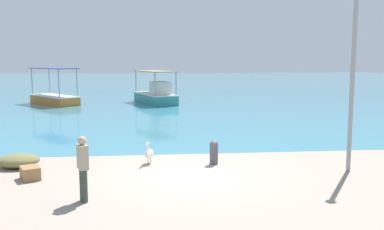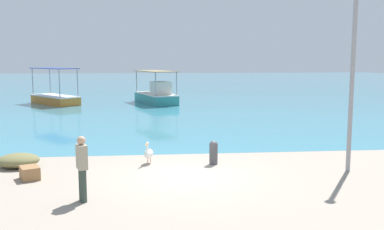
{
  "view_description": "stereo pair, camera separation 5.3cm",
  "coord_description": "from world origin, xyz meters",
  "px_view_note": "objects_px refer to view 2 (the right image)",
  "views": [
    {
      "loc": [
        -1.17,
        -12.89,
        3.63
      ],
      "look_at": [
        0.71,
        5.99,
        1.1
      ],
      "focal_mm": 40.0,
      "sensor_mm": 36.0,
      "label": 1
    },
    {
      "loc": [
        -1.11,
        -12.9,
        3.63
      ],
      "look_at": [
        0.71,
        5.99,
        1.1
      ],
      "focal_mm": 40.0,
      "sensor_mm": 36.0,
      "label": 2
    }
  ],
  "objects_px": {
    "pelican": "(149,153)",
    "mooring_bollard": "(214,152)",
    "fishing_boat_center": "(55,97)",
    "lamp_post": "(353,71)",
    "fishing_boat_outer": "(156,95)",
    "fisherman_standing": "(82,167)",
    "net_pile": "(18,160)",
    "cargo_crate": "(30,173)"
  },
  "relations": [
    {
      "from": "lamp_post",
      "to": "fisherman_standing",
      "type": "bearing_deg",
      "value": -165.02
    },
    {
      "from": "fishing_boat_center",
      "to": "pelican",
      "type": "distance_m",
      "value": 21.66
    },
    {
      "from": "fishing_boat_outer",
      "to": "pelican",
      "type": "bearing_deg",
      "value": -91.58
    },
    {
      "from": "net_pile",
      "to": "cargo_crate",
      "type": "relative_size",
      "value": 2.07
    },
    {
      "from": "pelican",
      "to": "net_pile",
      "type": "distance_m",
      "value": 4.36
    },
    {
      "from": "mooring_bollard",
      "to": "lamp_post",
      "type": "bearing_deg",
      "value": -17.6
    },
    {
      "from": "lamp_post",
      "to": "fisherman_standing",
      "type": "height_order",
      "value": "lamp_post"
    },
    {
      "from": "fishing_boat_center",
      "to": "net_pile",
      "type": "xyz_separation_m",
      "value": [
        3.16,
        -20.35,
        -0.31
      ]
    },
    {
      "from": "pelican",
      "to": "cargo_crate",
      "type": "xyz_separation_m",
      "value": [
        -3.57,
        -1.57,
        -0.18
      ]
    },
    {
      "from": "fishing_boat_outer",
      "to": "fishing_boat_center",
      "type": "relative_size",
      "value": 1.14
    },
    {
      "from": "fishing_boat_outer",
      "to": "pelican",
      "type": "height_order",
      "value": "fishing_boat_outer"
    },
    {
      "from": "lamp_post",
      "to": "cargo_crate",
      "type": "relative_size",
      "value": 8.65
    },
    {
      "from": "fishing_boat_center",
      "to": "mooring_bollard",
      "type": "height_order",
      "value": "fishing_boat_center"
    },
    {
      "from": "fishing_boat_center",
      "to": "fisherman_standing",
      "type": "bearing_deg",
      "value": -76.33
    },
    {
      "from": "fishing_boat_center",
      "to": "lamp_post",
      "type": "height_order",
      "value": "lamp_post"
    },
    {
      "from": "fishing_boat_outer",
      "to": "mooring_bollard",
      "type": "distance_m",
      "value": 20.39
    },
    {
      "from": "fishing_boat_center",
      "to": "lamp_post",
      "type": "bearing_deg",
      "value": -57.59
    },
    {
      "from": "pelican",
      "to": "mooring_bollard",
      "type": "relative_size",
      "value": 0.97
    },
    {
      "from": "fisherman_standing",
      "to": "fishing_boat_outer",
      "type": "bearing_deg",
      "value": 84.71
    },
    {
      "from": "net_pile",
      "to": "fishing_boat_outer",
      "type": "bearing_deg",
      "value": 76.26
    },
    {
      "from": "pelican",
      "to": "fisherman_standing",
      "type": "relative_size",
      "value": 0.47
    },
    {
      "from": "net_pile",
      "to": "fishing_boat_center",
      "type": "bearing_deg",
      "value": 98.82
    },
    {
      "from": "fisherman_standing",
      "to": "net_pile",
      "type": "height_order",
      "value": "fisherman_standing"
    },
    {
      "from": "lamp_post",
      "to": "fisherman_standing",
      "type": "distance_m",
      "value": 8.67
    },
    {
      "from": "fishing_boat_outer",
      "to": "mooring_bollard",
      "type": "relative_size",
      "value": 6.88
    },
    {
      "from": "lamp_post",
      "to": "mooring_bollard",
      "type": "bearing_deg",
      "value": 162.4
    },
    {
      "from": "fishing_boat_center",
      "to": "pelican",
      "type": "height_order",
      "value": "fishing_boat_center"
    },
    {
      "from": "lamp_post",
      "to": "net_pile",
      "type": "bearing_deg",
      "value": 171.64
    },
    {
      "from": "mooring_bollard",
      "to": "net_pile",
      "type": "bearing_deg",
      "value": 177.8
    },
    {
      "from": "fishing_boat_outer",
      "to": "net_pile",
      "type": "height_order",
      "value": "fishing_boat_outer"
    },
    {
      "from": "lamp_post",
      "to": "mooring_bollard",
      "type": "height_order",
      "value": "lamp_post"
    },
    {
      "from": "mooring_bollard",
      "to": "fisherman_standing",
      "type": "height_order",
      "value": "fisherman_standing"
    },
    {
      "from": "pelican",
      "to": "cargo_crate",
      "type": "bearing_deg",
      "value": -156.24
    },
    {
      "from": "fishing_boat_center",
      "to": "lamp_post",
      "type": "xyz_separation_m",
      "value": [
        13.93,
        -21.94,
        2.69
      ]
    },
    {
      "from": "fishing_boat_outer",
      "to": "fisherman_standing",
      "type": "distance_m",
      "value": 23.91
    },
    {
      "from": "fishing_boat_outer",
      "to": "fisherman_standing",
      "type": "bearing_deg",
      "value": -95.29
    },
    {
      "from": "pelican",
      "to": "fisherman_standing",
      "type": "height_order",
      "value": "fisherman_standing"
    },
    {
      "from": "fishing_boat_outer",
      "to": "lamp_post",
      "type": "relative_size",
      "value": 0.99
    },
    {
      "from": "mooring_bollard",
      "to": "cargo_crate",
      "type": "xyz_separation_m",
      "value": [
        -5.79,
        -1.28,
        -0.25
      ]
    },
    {
      "from": "cargo_crate",
      "to": "fisherman_standing",
      "type": "bearing_deg",
      "value": -49.06
    },
    {
      "from": "lamp_post",
      "to": "cargo_crate",
      "type": "bearing_deg",
      "value": 179.72
    },
    {
      "from": "fishing_boat_center",
      "to": "fisherman_standing",
      "type": "relative_size",
      "value": 2.96
    }
  ]
}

